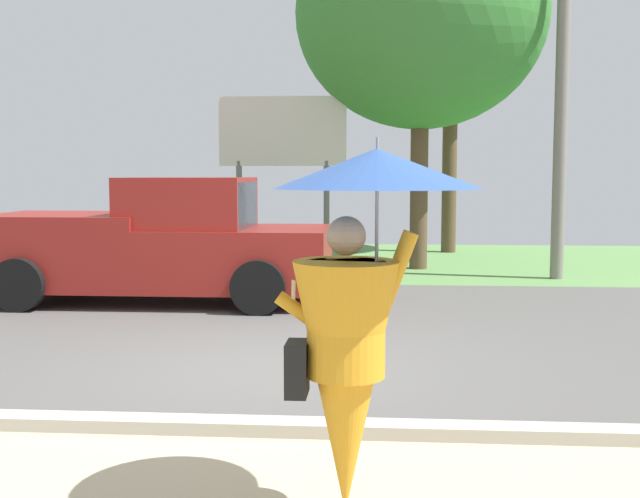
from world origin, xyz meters
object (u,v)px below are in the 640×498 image
at_px(monk_pedestrian, 355,312).
at_px(roadside_billboard, 282,144).
at_px(utility_pole, 562,83).
at_px(tree_right_mid, 421,14).
at_px(pickup_truck, 159,244).

bearing_deg(monk_pedestrian, roadside_billboard, 105.22).
relative_size(monk_pedestrian, utility_pole, 0.31).
height_order(utility_pole, tree_right_mid, tree_right_mid).
bearing_deg(pickup_truck, roadside_billboard, 78.90).
bearing_deg(roadside_billboard, utility_pole, -13.45).
bearing_deg(monk_pedestrian, tree_right_mid, 91.72).
relative_size(pickup_truck, roadside_billboard, 1.49).
distance_m(pickup_truck, tree_right_mid, 7.44).
height_order(monk_pedestrian, utility_pole, utility_pole).
bearing_deg(roadside_billboard, tree_right_mid, 2.58).
bearing_deg(tree_right_mid, monk_pedestrian, -94.58).
bearing_deg(pickup_truck, monk_pedestrian, -60.35).
relative_size(monk_pedestrian, tree_right_mid, 0.29).
bearing_deg(pickup_truck, tree_right_mid, 53.54).
xyz_separation_m(monk_pedestrian, utility_pole, (3.43, 10.42, 2.41)).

